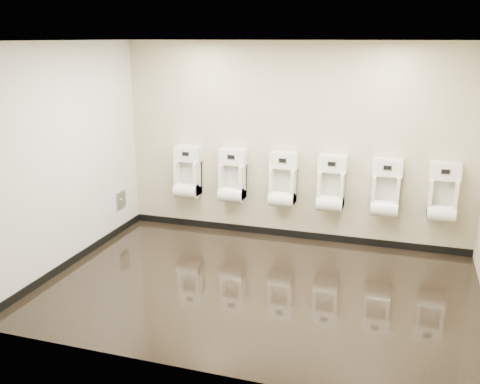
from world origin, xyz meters
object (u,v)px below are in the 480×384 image
object	(u,v)px
access_panel	(121,200)
urinal_5	(443,196)
urinal_4	(386,192)
urinal_1	(232,179)
urinal_0	(188,176)
urinal_3	(331,187)
urinal_2	(283,183)

from	to	relation	value
access_panel	urinal_5	distance (m)	4.54
urinal_4	urinal_1	bearing A→B (deg)	180.00
urinal_0	urinal_5	distance (m)	3.60
urinal_0	urinal_4	size ratio (longest dim) A/B	1.00
urinal_1	urinal_4	distance (m)	2.17
access_panel	urinal_4	xyz separation A→B (m)	(3.79, 0.42, 0.34)
urinal_3	urinal_5	distance (m)	1.45
urinal_0	urinal_2	world-z (taller)	same
access_panel	urinal_5	size ratio (longest dim) A/B	0.33
urinal_4	urinal_5	xyz separation A→B (m)	(0.72, 0.00, 0.00)
urinal_3	urinal_5	bearing A→B (deg)	0.00
urinal_1	urinal_2	world-z (taller)	same
urinal_1	urinal_3	distance (m)	1.44
urinal_0	urinal_2	size ratio (longest dim) A/B	1.00
urinal_0	urinal_1	distance (m)	0.71
urinal_0	urinal_4	distance (m)	2.88
urinal_0	urinal_5	size ratio (longest dim) A/B	1.00
urinal_3	urinal_4	size ratio (longest dim) A/B	1.00
urinal_0	urinal_4	xyz separation A→B (m)	(2.88, 0.00, 0.00)
access_panel	urinal_0	world-z (taller)	urinal_0
urinal_4	urinal_3	bearing A→B (deg)	180.00
urinal_1	urinal_4	xyz separation A→B (m)	(2.17, 0.00, 0.00)
access_panel	urinal_5	xyz separation A→B (m)	(4.51, 0.42, 0.34)
urinal_1	urinal_5	xyz separation A→B (m)	(2.89, 0.00, 0.00)
urinal_1	urinal_2	bearing A→B (deg)	0.00
urinal_0	urinal_5	world-z (taller)	same
urinal_3	urinal_1	bearing A→B (deg)	180.00
urinal_3	urinal_4	distance (m)	0.73
access_panel	urinal_2	size ratio (longest dim) A/B	0.33
access_panel	urinal_2	xyz separation A→B (m)	(2.38, 0.42, 0.34)
access_panel	urinal_4	bearing A→B (deg)	6.25
urinal_3	urinal_2	bearing A→B (deg)	180.00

